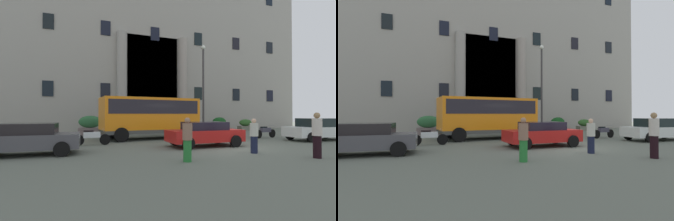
# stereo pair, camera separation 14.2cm
# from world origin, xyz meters

# --- Properties ---
(ground_plane) EXTENTS (80.00, 64.00, 0.12)m
(ground_plane) POSITION_xyz_m (0.00, 0.00, -0.06)
(ground_plane) COLOR #5C6357
(office_building_facade) EXTENTS (37.27, 9.75, 18.20)m
(office_building_facade) POSITION_xyz_m (-0.00, 17.47, 9.09)
(office_building_facade) COLOR #99958B
(office_building_facade) RESTS_ON ground_plane
(orange_minibus) EXTENTS (6.82, 3.18, 2.83)m
(orange_minibus) POSITION_xyz_m (-2.69, 5.50, 1.69)
(orange_minibus) COLOR orange
(orange_minibus) RESTS_ON ground_plane
(bus_stop_sign) EXTENTS (0.44, 0.08, 2.49)m
(bus_stop_sign) POSITION_xyz_m (1.60, 7.37, 1.55)
(bus_stop_sign) COLOR #A09112
(bus_stop_sign) RESTS_ON ground_plane
(hedge_planter_entrance_left) EXTENTS (1.56, 0.75, 1.19)m
(hedge_planter_entrance_left) POSITION_xyz_m (9.16, 10.32, 0.57)
(hedge_planter_entrance_left) COLOR #696958
(hedge_planter_entrance_left) RESTS_ON ground_plane
(hedge_planter_east) EXTENTS (1.58, 0.92, 1.41)m
(hedge_planter_east) POSITION_xyz_m (5.97, 10.33, 0.68)
(hedge_planter_east) COLOR #6E615C
(hedge_planter_east) RESTS_ON ground_plane
(hedge_planter_west) EXTENTS (1.93, 0.72, 1.59)m
(hedge_planter_west) POSITION_xyz_m (-6.46, 10.42, 0.77)
(hedge_planter_west) COLOR #6F5F5E
(hedge_planter_west) RESTS_ON ground_plane
(white_taxi_kerbside) EXTENTS (4.14, 2.07, 1.34)m
(white_taxi_kerbside) POSITION_xyz_m (-9.38, 0.70, 0.69)
(white_taxi_kerbside) COLOR #47474C
(white_taxi_kerbside) RESTS_ON ground_plane
(parked_sedan_second) EXTENTS (4.62, 2.17, 1.45)m
(parked_sedan_second) POSITION_xyz_m (7.48, 0.67, 0.74)
(parked_sedan_second) COLOR silver
(parked_sedan_second) RESTS_ON ground_plane
(parked_hatchback_near) EXTENTS (3.98, 1.96, 1.31)m
(parked_hatchback_near) POSITION_xyz_m (-1.06, 0.64, 0.68)
(parked_hatchback_near) COLOR red
(parked_hatchback_near) RESTS_ON ground_plane
(motorcycle_far_end) EXTENTS (2.05, 0.57, 0.89)m
(motorcycle_far_end) POSITION_xyz_m (5.27, 3.15, 0.46)
(motorcycle_far_end) COLOR black
(motorcycle_far_end) RESTS_ON ground_plane
(scooter_by_planter) EXTENTS (2.03, 0.55, 0.89)m
(scooter_by_planter) POSITION_xyz_m (-0.11, 3.40, 0.46)
(scooter_by_planter) COLOR black
(scooter_by_planter) RESTS_ON ground_plane
(motorcycle_near_kerb) EXTENTS (2.01, 0.55, 0.89)m
(motorcycle_near_kerb) POSITION_xyz_m (-6.74, 3.17, 0.46)
(motorcycle_near_kerb) COLOR black
(motorcycle_near_kerb) RESTS_ON ground_plane
(pedestrian_woman_with_bag) EXTENTS (0.36, 0.36, 1.53)m
(pedestrian_woman_with_bag) POSITION_xyz_m (-0.14, -2.16, 0.76)
(pedestrian_woman_with_bag) COLOR #181D37
(pedestrian_woman_with_bag) RESTS_ON ground_plane
(pedestrian_man_red_shirt) EXTENTS (0.36, 0.36, 1.60)m
(pedestrian_man_red_shirt) POSITION_xyz_m (-3.70, -2.89, 0.80)
(pedestrian_man_red_shirt) COLOR #23722F
(pedestrian_man_red_shirt) RESTS_ON ground_plane
(pedestrian_woman_dark_dress) EXTENTS (0.36, 0.36, 1.79)m
(pedestrian_woman_dark_dress) POSITION_xyz_m (1.35, -4.01, 0.90)
(pedestrian_woman_dark_dress) COLOR black
(pedestrian_woman_dark_dress) RESTS_ON ground_plane
(lamppost_plaza_centre) EXTENTS (0.40, 0.40, 8.11)m
(lamppost_plaza_centre) POSITION_xyz_m (3.43, 8.98, 4.69)
(lamppost_plaza_centre) COLOR #3D393A
(lamppost_plaza_centre) RESTS_ON ground_plane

